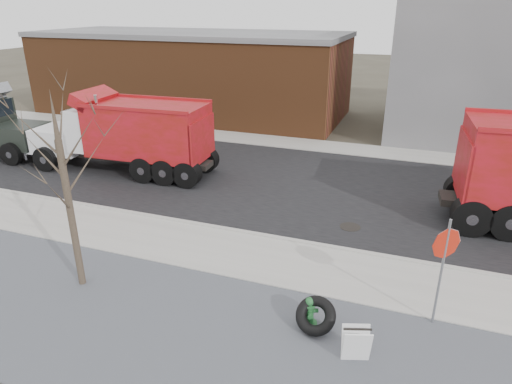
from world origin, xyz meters
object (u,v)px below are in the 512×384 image
at_px(stop_sign, 444,255).
at_px(truck_tire, 316,316).
at_px(dump_truck_red_b, 127,132).
at_px(fire_hydrant, 309,312).
at_px(sandwich_board, 356,344).

bearing_deg(stop_sign, truck_tire, -171.12).
xyz_separation_m(truck_tire, dump_truck_red_b, (-10.19, 7.63, 1.38)).
height_order(fire_hydrant, sandwich_board, sandwich_board).
relative_size(fire_hydrant, truck_tire, 0.77).
relative_size(fire_hydrant, dump_truck_red_b, 0.09).
height_order(stop_sign, dump_truck_red_b, dump_truck_red_b).
bearing_deg(fire_hydrant, dump_truck_red_b, 120.95).
relative_size(sandwich_board, dump_truck_red_b, 0.10).
distance_m(truck_tire, stop_sign, 3.16).
bearing_deg(fire_hydrant, sandwich_board, -56.73).
height_order(fire_hydrant, dump_truck_red_b, dump_truck_red_b).
bearing_deg(stop_sign, fire_hydrant, -175.59).
bearing_deg(sandwich_board, truck_tire, 128.54).
distance_m(fire_hydrant, dump_truck_red_b, 12.57).
relative_size(fire_hydrant, sandwich_board, 0.92).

